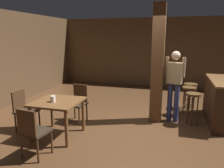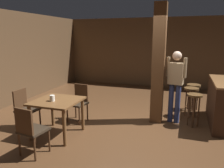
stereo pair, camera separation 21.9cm
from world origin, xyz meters
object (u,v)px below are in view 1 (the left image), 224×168
chair_north (78,101)px  chair_south (32,130)px  napkin_cup (53,99)px  standing_person (174,81)px  chair_west (24,108)px  dining_table (58,107)px  bar_stool_far (190,90)px  bar_stool_mid (189,94)px  bar_stool_near (193,101)px  bar_counter (216,101)px

chair_north → chair_south: (-0.02, -1.77, 0.00)m
napkin_cup → standing_person: standing_person is taller
chair_west → chair_north: (0.91, 0.84, 0.00)m
dining_table → chair_west: (-0.87, 0.04, -0.12)m
chair_west → chair_south: (0.89, -0.93, 0.00)m
chair_north → bar_stool_far: (2.68, 1.77, 0.05)m
dining_table → napkin_cup: size_ratio=7.48×
dining_table → bar_stool_mid: same height
dining_table → bar_stool_near: bearing=27.4°
chair_west → bar_counter: 4.48m
chair_west → napkin_cup: bearing=-8.5°
dining_table → chair_west: bearing=177.4°
bar_stool_far → napkin_cup: bearing=-135.5°
chair_west → dining_table: bearing=-2.6°
chair_north → chair_south: size_ratio=1.00×
chair_west → chair_south: same height
chair_west → bar_stool_far: 4.44m
dining_table → chair_west: chair_west is taller
chair_west → bar_stool_mid: (3.52, 2.02, 0.07)m
chair_north → bar_stool_far: size_ratio=1.21×
standing_person → bar_stool_near: bearing=-13.0°
dining_table → chair_north: (0.05, 0.88, -0.12)m
chair_west → bar_stool_far: (3.59, 2.61, 0.05)m
dining_table → bar_counter: 3.72m
bar_stool_near → bar_stool_mid: (-0.06, 0.65, 0.01)m
bar_stool_far → standing_person: bearing=-111.9°
chair_west → bar_stool_near: chair_west is taller
dining_table → chair_south: 0.90m
bar_counter → bar_stool_near: bearing=-148.0°
chair_north → bar_stool_mid: chair_north is taller
bar_stool_near → chair_north: bearing=-168.8°
dining_table → chair_south: bearing=-88.3°
napkin_cup → bar_counter: size_ratio=0.07×
dining_table → napkin_cup: 0.22m
chair_south → standing_person: standing_person is taller
chair_north → bar_counter: bearing=15.2°
napkin_cup → bar_counter: (3.32, 1.84, -0.29)m
bar_stool_mid → standing_person: bearing=-125.3°
napkin_cup → bar_counter: bar_counter is taller
chair_north → napkin_cup: (-0.10, -0.96, 0.32)m
chair_south → bar_stool_far: bearing=52.6°
chair_south → standing_person: (2.25, 2.40, 0.50)m
dining_table → standing_person: standing_person is taller
chair_south → bar_stool_far: size_ratio=1.21×
chair_west → bar_counter: (4.14, 1.72, 0.03)m
napkin_cup → dining_table: bearing=59.4°
chair_west → napkin_cup: chair_west is taller
standing_person → bar_stool_near: (0.44, -0.10, -0.43)m
chair_west → chair_south: size_ratio=1.00×
napkin_cup → chair_north: bearing=84.3°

